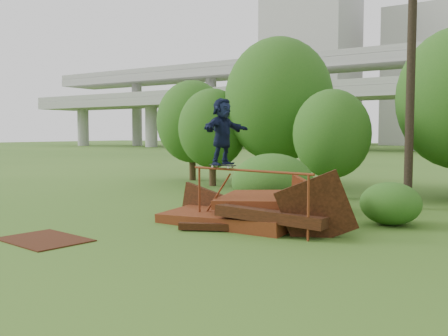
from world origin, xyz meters
The scene contains 15 objects.
ground centered at (0.00, 0.00, 0.00)m, with size 240.00×240.00×0.00m, color #2D5116.
scrap_pile centered at (-0.41, 2.81, 0.34)m, with size 5.77×3.26×1.99m.
grind_rail centered at (-0.08, 2.06, 1.23)m, with size 3.78×0.63×1.59m.
skateboard centered at (-0.97, 2.19, 1.65)m, with size 0.80×0.32×0.08m.
skater centered at (-0.97, 2.19, 2.55)m, with size 1.64×0.52×1.76m, color black.
flat_plate centered at (-3.58, -1.47, 0.01)m, with size 2.06×1.47×0.03m, color #37190B.
tree_0 centered at (-7.09, 10.72, 2.73)m, with size 3.27×3.27×4.62m.
tree_1 centered at (-4.08, 11.65, 4.01)m, with size 4.92×4.92×6.84m.
tree_2 centered at (-0.68, 9.41, 2.47)m, with size 2.97×2.97×4.19m.
tree_6 centered at (-9.59, 12.51, 3.11)m, with size 3.80×3.80×5.30m.
shrub_left centered at (-1.13, 5.37, 0.93)m, with size 2.69×2.48×1.86m, color #144512.
shrub_right centered at (2.71, 4.94, 0.59)m, with size 1.66×1.52×1.18m, color #144512.
utility_pole centered at (2.43, 8.24, 5.60)m, with size 1.40×0.28×11.06m.
building_left centered at (-38.00, 95.00, 17.50)m, with size 18.00×16.00×35.00m, color #9E9E99.
building_right centered at (-16.00, 102.00, 14.00)m, with size 14.00×14.00×28.00m, color #9E9E99.
Camera 1 is at (6.22, -8.86, 2.50)m, focal length 40.00 mm.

